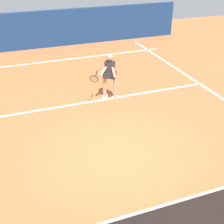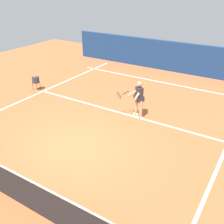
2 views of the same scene
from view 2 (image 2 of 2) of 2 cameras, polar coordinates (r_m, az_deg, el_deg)
ground_plane at (r=9.22m, az=-8.47°, el=-7.31°), size 25.94×25.94×0.00m
court_back_wall at (r=16.74m, az=13.39°, el=11.40°), size 13.90×0.24×1.79m
baseline_marking at (r=15.03m, az=10.15°, el=6.41°), size 9.90×0.10×0.01m
service_line_marking at (r=11.36m, az=1.41°, el=-0.03°), size 8.90×0.10×0.01m
sideline_left_marking at (r=7.67m, az=19.29°, el=-16.93°), size 0.10×17.96×0.01m
court_net at (r=7.53m, az=-22.25°, el=-13.38°), size 9.58×0.08×1.08m
tennis_player at (r=10.67m, az=5.64°, el=3.01°), size 1.08×0.78×1.55m
tennis_ball_near at (r=14.52m, az=7.29°, el=6.01°), size 0.07×0.07×0.07m
ball_hopper at (r=14.02m, az=-16.05°, el=6.63°), size 0.36×0.36×0.74m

